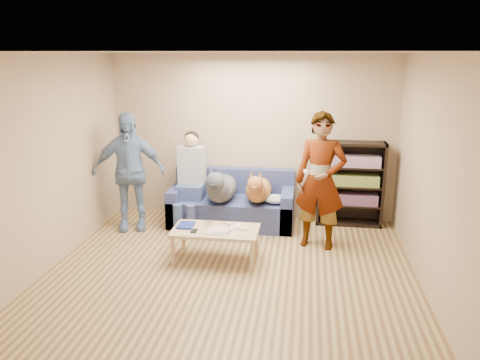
% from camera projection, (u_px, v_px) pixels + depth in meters
% --- Properties ---
extents(ground, '(5.00, 5.00, 0.00)m').
position_uv_depth(ground, '(225.00, 287.00, 5.35)').
color(ground, brown).
rests_on(ground, ground).
extents(ceiling, '(5.00, 5.00, 0.00)m').
position_uv_depth(ceiling, '(223.00, 52.00, 4.67)').
color(ceiling, white).
rests_on(ceiling, ground).
extents(wall_back, '(4.50, 0.00, 4.50)m').
position_uv_depth(wall_back, '(252.00, 137.00, 7.40)').
color(wall_back, tan).
rests_on(wall_back, ground).
extents(wall_front, '(4.50, 0.00, 4.50)m').
position_uv_depth(wall_front, '(145.00, 291.00, 2.62)').
color(wall_front, tan).
rests_on(wall_front, ground).
extents(wall_left, '(0.00, 5.00, 5.00)m').
position_uv_depth(wall_left, '(30.00, 170.00, 5.32)').
color(wall_left, tan).
rests_on(wall_left, ground).
extents(wall_right, '(0.00, 5.00, 5.00)m').
position_uv_depth(wall_right, '(444.00, 186.00, 4.70)').
color(wall_right, tan).
rests_on(wall_right, ground).
extents(blanket, '(0.36, 0.31, 0.13)m').
position_uv_depth(blanket, '(275.00, 199.00, 6.96)').
color(blanket, '#A9A9AD').
rests_on(blanket, sofa).
extents(person_standing_right, '(0.75, 0.57, 1.86)m').
position_uv_depth(person_standing_right, '(320.00, 181.00, 6.27)').
color(person_standing_right, gray).
rests_on(person_standing_right, ground).
extents(person_standing_left, '(1.12, 0.69, 1.78)m').
position_uv_depth(person_standing_left, '(129.00, 172.00, 6.93)').
color(person_standing_left, '#7C91C7').
rests_on(person_standing_left, ground).
extents(held_controller, '(0.06, 0.13, 0.03)m').
position_uv_depth(held_controller, '(306.00, 172.00, 6.06)').
color(held_controller, white).
rests_on(held_controller, person_standing_right).
extents(notebook_blue, '(0.20, 0.26, 0.03)m').
position_uv_depth(notebook_blue, '(186.00, 225.00, 6.07)').
color(notebook_blue, navy).
rests_on(notebook_blue, coffee_table).
extents(papers, '(0.26, 0.20, 0.02)m').
position_uv_depth(papers, '(218.00, 232.00, 5.86)').
color(papers, silver).
rests_on(papers, coffee_table).
extents(magazine, '(0.22, 0.17, 0.01)m').
position_uv_depth(magazine, '(220.00, 230.00, 5.87)').
color(magazine, beige).
rests_on(magazine, coffee_table).
extents(camera_silver, '(0.11, 0.06, 0.05)m').
position_uv_depth(camera_silver, '(208.00, 223.00, 6.09)').
color(camera_silver, silver).
rests_on(camera_silver, coffee_table).
extents(controller_a, '(0.04, 0.13, 0.03)m').
position_uv_depth(controller_a, '(238.00, 226.00, 6.02)').
color(controller_a, white).
rests_on(controller_a, coffee_table).
extents(controller_b, '(0.09, 0.06, 0.03)m').
position_uv_depth(controller_b, '(244.00, 229.00, 5.93)').
color(controller_b, silver).
rests_on(controller_b, coffee_table).
extents(headphone_cup_a, '(0.07, 0.07, 0.02)m').
position_uv_depth(headphone_cup_a, '(231.00, 230.00, 5.92)').
color(headphone_cup_a, silver).
rests_on(headphone_cup_a, coffee_table).
extents(headphone_cup_b, '(0.07, 0.07, 0.02)m').
position_uv_depth(headphone_cup_b, '(232.00, 227.00, 5.99)').
color(headphone_cup_b, white).
rests_on(headphone_cup_b, coffee_table).
extents(pen_orange, '(0.13, 0.06, 0.01)m').
position_uv_depth(pen_orange, '(211.00, 233.00, 5.81)').
color(pen_orange, orange).
rests_on(pen_orange, coffee_table).
extents(pen_black, '(0.13, 0.08, 0.01)m').
position_uv_depth(pen_black, '(227.00, 224.00, 6.12)').
color(pen_black, black).
rests_on(pen_black, coffee_table).
extents(wallet, '(0.07, 0.12, 0.02)m').
position_uv_depth(wallet, '(194.00, 231.00, 5.88)').
color(wallet, black).
rests_on(wallet, coffee_table).
extents(sofa, '(1.90, 0.85, 0.82)m').
position_uv_depth(sofa, '(232.00, 206.00, 7.32)').
color(sofa, '#515B93').
rests_on(sofa, ground).
extents(person_seated, '(0.40, 0.73, 1.47)m').
position_uv_depth(person_seated, '(191.00, 176.00, 7.15)').
color(person_seated, '#3A467F').
rests_on(person_seated, sofa).
extents(dog_gray, '(0.43, 1.26, 0.63)m').
position_uv_depth(dog_gray, '(221.00, 187.00, 6.99)').
color(dog_gray, '#4D5158').
rests_on(dog_gray, sofa).
extents(dog_tan, '(0.38, 1.15, 0.56)m').
position_uv_depth(dog_tan, '(258.00, 189.00, 6.98)').
color(dog_tan, '#B16E36').
rests_on(dog_tan, sofa).
extents(coffee_table, '(1.10, 0.60, 0.42)m').
position_uv_depth(coffee_table, '(216.00, 232.00, 5.98)').
color(coffee_table, tan).
rests_on(coffee_table, ground).
extents(bookshelf, '(1.00, 0.34, 1.30)m').
position_uv_depth(bookshelf, '(350.00, 182.00, 7.18)').
color(bookshelf, black).
rests_on(bookshelf, ground).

